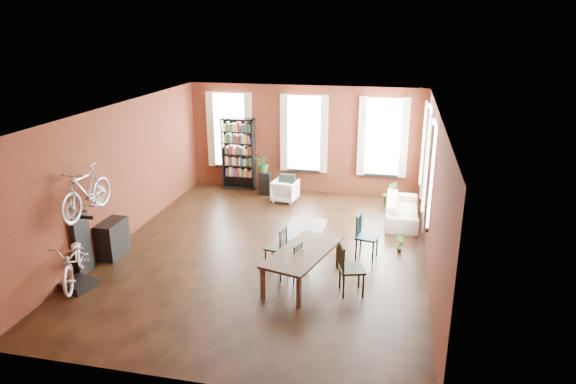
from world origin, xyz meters
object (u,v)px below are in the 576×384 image
(dining_table, at_px, (303,266))
(cream_sofa, at_px, (402,206))
(dining_chair_d, at_px, (367,237))
(dining_chair_a, at_px, (291,261))
(bike_trainer, at_px, (78,285))
(dining_chair_b, at_px, (276,247))
(plant_stand, at_px, (265,183))
(bookshelf, at_px, (239,154))
(console_table, at_px, (113,239))
(dining_chair_c, at_px, (352,269))
(white_armchair, at_px, (285,190))
(bicycle_floor, at_px, (72,240))

(dining_table, height_order, cream_sofa, cream_sofa)
(dining_table, bearing_deg, dining_chair_d, 65.70)
(dining_chair_a, distance_m, bike_trainer, 4.17)
(dining_table, bearing_deg, dining_chair_b, 156.66)
(dining_chair_d, distance_m, plant_stand, 5.01)
(bookshelf, height_order, cream_sofa, bookshelf)
(console_table, bearing_deg, dining_chair_c, -5.78)
(dining_chair_c, relative_size, bookshelf, 0.46)
(dining_chair_a, distance_m, dining_chair_c, 1.27)
(bookshelf, distance_m, bike_trainer, 6.88)
(bike_trainer, bearing_deg, plant_stand, 71.74)
(dining_chair_a, height_order, dining_chair_c, dining_chair_c)
(dining_table, xyz_separation_m, dining_chair_d, (1.16, 1.38, 0.16))
(bookshelf, bearing_deg, dining_chair_d, -44.41)
(plant_stand, bearing_deg, dining_chair_d, -48.89)
(dining_table, distance_m, white_armchair, 4.87)
(dining_chair_a, relative_size, console_table, 1.01)
(dining_table, distance_m, dining_chair_d, 1.82)
(dining_chair_c, distance_m, cream_sofa, 4.14)
(white_armchair, bearing_deg, dining_chair_a, 112.64)
(dining_chair_c, relative_size, bicycle_floor, 0.58)
(dining_chair_b, bearing_deg, bicycle_floor, -52.92)
(dining_table, relative_size, dining_chair_c, 1.97)
(bicycle_floor, bearing_deg, dining_chair_a, -5.18)
(dining_chair_a, distance_m, white_armchair, 4.78)
(dining_chair_a, bearing_deg, bicycle_floor, -56.04)
(bookshelf, bearing_deg, white_armchair, -27.30)
(dining_chair_a, distance_m, cream_sofa, 4.35)
(dining_table, relative_size, dining_chair_a, 2.43)
(dining_chair_c, xyz_separation_m, cream_sofa, (0.91, 4.04, -0.10))
(white_armchair, bearing_deg, bookshelf, -18.66)
(console_table, bearing_deg, dining_chair_d, 11.08)
(dining_table, height_order, console_table, console_table)
(dining_chair_a, distance_m, plant_stand, 5.47)
(dining_table, xyz_separation_m, cream_sofa, (1.90, 3.81, 0.07))
(bicycle_floor, bearing_deg, dining_chair_b, 4.00)
(white_armchair, bearing_deg, dining_chair_d, 136.71)
(dining_chair_a, height_order, bookshelf, bookshelf)
(dining_chair_a, xyz_separation_m, dining_chair_c, (1.24, -0.25, 0.10))
(dining_table, distance_m, bookshelf, 6.34)
(cream_sofa, bearing_deg, dining_chair_b, 141.59)
(bookshelf, height_order, white_armchair, bookshelf)
(dining_chair_c, distance_m, plant_stand, 6.23)
(bookshelf, xyz_separation_m, bike_trainer, (-1.18, -6.70, -1.02))
(dining_chair_b, distance_m, white_armchair, 4.17)
(cream_sofa, relative_size, plant_stand, 3.09)
(white_armchair, bearing_deg, plant_stand, -25.73)
(dining_chair_a, bearing_deg, console_table, -77.01)
(cream_sofa, bearing_deg, plant_stand, 71.52)
(white_armchair, distance_m, bike_trainer, 6.50)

